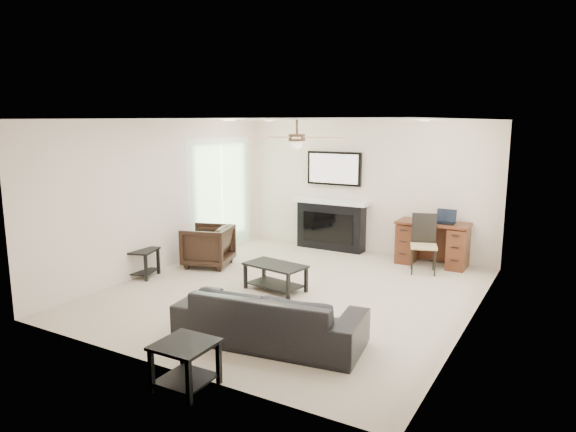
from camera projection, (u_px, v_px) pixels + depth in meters
name	position (u px, v px, depth m)	size (l,w,h in m)	color
room_shell	(307.00, 178.00, 7.27)	(5.50, 5.54, 2.52)	beige
sofa	(270.00, 317.00, 5.77)	(2.11, 0.83, 0.62)	black
armchair	(208.00, 246.00, 8.87)	(0.76, 0.78, 0.71)	black
coffee_table	(275.00, 277.00, 7.60)	(0.90, 0.50, 0.40)	black
end_table_near	(186.00, 365.00, 4.79)	(0.52, 0.52, 0.45)	black
end_table_left	(140.00, 263.00, 8.27)	(0.50, 0.50, 0.45)	black
fireplace_unit	(331.00, 201.00, 9.93)	(1.52, 0.34, 1.91)	black
desk	(432.00, 244.00, 8.93)	(1.22, 0.56, 0.76)	#3F160F
desk_chair	(424.00, 244.00, 8.44)	(0.42, 0.44, 0.97)	black
laptop	(445.00, 217.00, 8.72)	(0.33, 0.24, 0.23)	black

